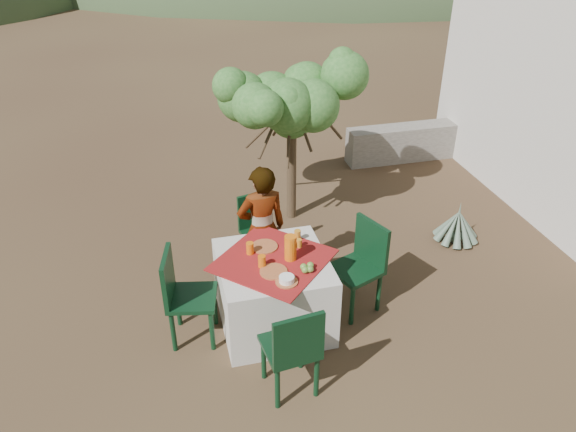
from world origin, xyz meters
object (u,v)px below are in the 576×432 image
object	(u,v)px
juice_pitcher	(290,248)
agave	(457,226)
table	(274,292)
chair_far	(259,228)
chair_left	(183,293)
shrub_tree	(295,107)
chair_right	(362,262)
chair_near	(293,348)
person	(262,229)

from	to	relation	value
juice_pitcher	agave	bearing A→B (deg)	22.01
table	chair_far	world-z (taller)	chair_far
table	chair_left	distance (m)	0.87
table	shrub_tree	size ratio (longest dim) A/B	0.69
chair_right	juice_pitcher	world-z (taller)	juice_pitcher
table	chair_right	xyz separation A→B (m)	(0.91, 0.05, 0.15)
table	chair_right	bearing A→B (deg)	3.19
chair_far	juice_pitcher	xyz separation A→B (m)	(0.09, -1.06, 0.41)
chair_near	person	bearing A→B (deg)	-99.50
table	agave	size ratio (longest dim) A/B	2.23
chair_left	agave	size ratio (longest dim) A/B	1.63
chair_left	person	xyz separation A→B (m)	(0.88, 0.63, 0.18)
chair_right	agave	bearing A→B (deg)	96.74
table	person	world-z (taller)	person
chair_far	chair_left	distance (m)	1.39
person	shrub_tree	distance (m)	1.74
juice_pitcher	chair_near	bearing A→B (deg)	-102.92
chair_far	table	bearing A→B (deg)	-106.74
chair_right	person	xyz separation A→B (m)	(-0.89, 0.58, 0.18)
chair_far	agave	bearing A→B (deg)	-15.80
chair_left	agave	world-z (taller)	chair_left
shrub_tree	juice_pitcher	distance (m)	2.20
person	juice_pitcher	xyz separation A→B (m)	(0.13, -0.66, 0.18)
table	person	xyz separation A→B (m)	(0.02, 0.63, 0.33)
agave	table	bearing A→B (deg)	-159.86
chair_left	chair_right	distance (m)	1.77
chair_near	chair_far	bearing A→B (deg)	-100.19
person	chair_far	bearing A→B (deg)	-101.65
agave	juice_pitcher	size ratio (longest dim) A/B	2.35
chair_near	person	xyz separation A→B (m)	(0.07, 1.55, 0.19)
shrub_tree	chair_near	bearing A→B (deg)	-105.01
chair_near	chair_right	world-z (taller)	chair_right
chair_right	chair_near	bearing A→B (deg)	-66.44
agave	shrub_tree	bearing A→B (deg)	147.94
chair_far	person	bearing A→B (deg)	-108.99
table	chair_left	size ratio (longest dim) A/B	1.36
table	agave	distance (m)	2.66
chair_left	juice_pitcher	bearing A→B (deg)	-79.81
chair_far	person	xyz separation A→B (m)	(-0.04, -0.40, 0.23)
chair_far	chair_right	world-z (taller)	chair_right
chair_left	chair_right	xyz separation A→B (m)	(1.77, 0.05, 0.00)
chair_left	juice_pitcher	distance (m)	1.08
chair_near	chair_left	size ratio (longest dim) A/B	0.98
chair_far	chair_near	world-z (taller)	chair_near
chair_left	person	size ratio (longest dim) A/B	0.67
chair_far	juice_pitcher	world-z (taller)	juice_pitcher
chair_right	shrub_tree	bearing A→B (deg)	163.09
chair_left	chair_near	bearing A→B (deg)	-126.84
chair_near	chair_right	xyz separation A→B (m)	(0.96, 0.97, 0.01)
shrub_tree	chair_right	bearing A→B (deg)	-84.99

